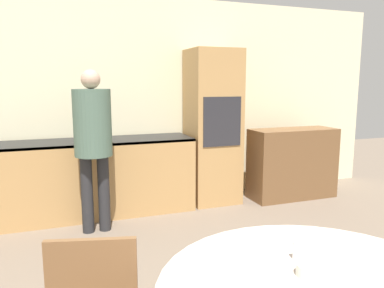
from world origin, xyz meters
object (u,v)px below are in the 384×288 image
(person_standing, at_px, (93,134))
(bowl_near, at_px, (311,270))
(sideboard, at_px, (292,163))
(oven_unit, at_px, (213,127))

(person_standing, xyz_separation_m, bowl_near, (0.63, -2.65, -0.27))
(bowl_near, bearing_deg, sideboard, 56.13)
(oven_unit, distance_m, bowl_near, 3.32)
(oven_unit, height_order, bowl_near, oven_unit)
(person_standing, height_order, bowl_near, person_standing)
(sideboard, bearing_deg, person_standing, -173.26)
(person_standing, distance_m, bowl_near, 2.73)
(oven_unit, height_order, sideboard, oven_unit)
(sideboard, relative_size, bowl_near, 9.31)
(oven_unit, xyz_separation_m, bowl_near, (-0.91, -3.18, -0.22))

